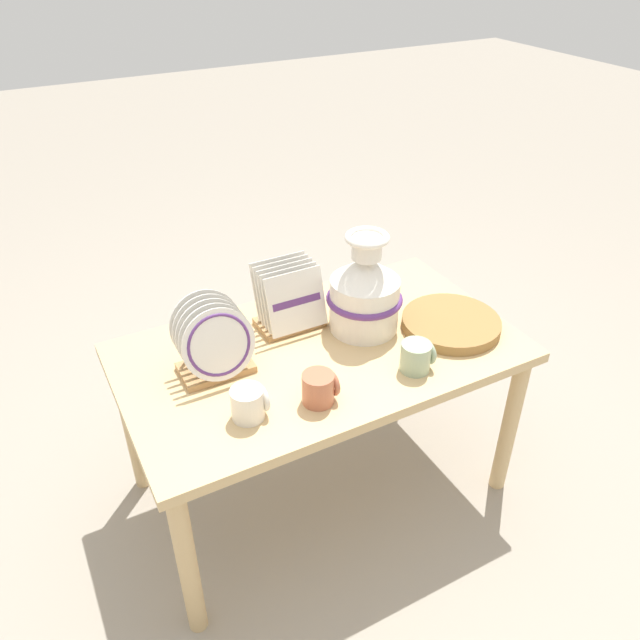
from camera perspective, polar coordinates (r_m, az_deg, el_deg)
The scene contains 9 objects.
ground_plane at distance 2.41m, azimuth 0.00°, elevation -14.67°, with size 14.00×14.00×0.00m, color gray.
display_table at distance 2.04m, azimuth 0.00°, elevation -4.36°, with size 1.26×0.73×0.62m.
ceramic_vase at distance 2.02m, azimuth 4.11°, elevation 2.67°, with size 0.25×0.25×0.34m.
dish_rack_round_plates at distance 1.86m, azimuth -9.67°, elevation -2.20°, with size 0.22×0.18×0.24m.
dish_rack_square_plates at distance 2.06m, azimuth -2.85°, elevation 1.58°, with size 0.22×0.18×0.22m.
wicker_charger_stack at distance 2.12m, azimuth 11.88°, elevation -0.29°, with size 0.33×0.33×0.04m.
mug_cream_glaze at distance 1.73m, azimuth -6.49°, elevation -7.55°, with size 0.10×0.09×0.09m.
mug_terracotta_glaze at distance 1.77m, azimuth -0.03°, elevation -6.22°, with size 0.10×0.09×0.09m.
mug_sage_glaze at distance 1.90m, azimuth 8.85°, elevation -3.31°, with size 0.10×0.09×0.09m.
Camera 1 is at (-0.76, -1.42, 1.80)m, focal length 35.00 mm.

